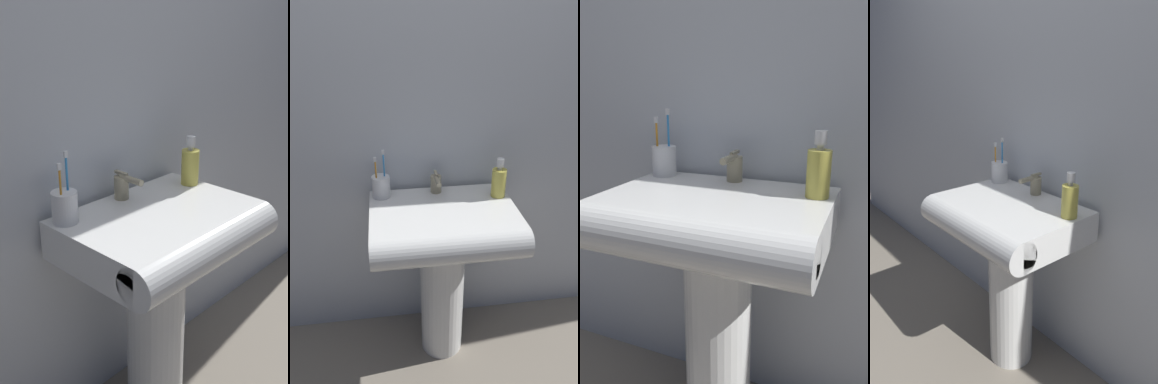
# 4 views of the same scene
# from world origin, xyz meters

# --- Properties ---
(wall_back) EXTENTS (5.00, 0.05, 2.40)m
(wall_back) POSITION_xyz_m (0.00, 0.25, 1.20)
(wall_back) COLOR silver
(wall_back) RESTS_ON ground
(sink_pedestal) EXTENTS (0.21, 0.21, 0.69)m
(sink_pedestal) POSITION_xyz_m (0.00, 0.00, 0.35)
(sink_pedestal) COLOR white
(sink_pedestal) RESTS_ON ground
(sink_basin) EXTENTS (0.63, 0.47, 0.13)m
(sink_basin) POSITION_xyz_m (0.00, -0.05, 0.76)
(sink_basin) COLOR white
(sink_basin) RESTS_ON sink_pedestal
(faucet) EXTENTS (0.05, 0.12, 0.10)m
(faucet) POSITION_xyz_m (-0.01, 0.15, 0.87)
(faucet) COLOR tan
(faucet) RESTS_ON sink_basin
(toothbrush_cup) EXTENTS (0.08, 0.08, 0.22)m
(toothbrush_cup) POSITION_xyz_m (-0.26, 0.14, 0.88)
(toothbrush_cup) COLOR white
(toothbrush_cup) RESTS_ON sink_basin
(soap_bottle) EXTENTS (0.06, 0.06, 0.18)m
(soap_bottle) POSITION_xyz_m (0.27, 0.08, 0.90)
(soap_bottle) COLOR gold
(soap_bottle) RESTS_ON sink_basin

